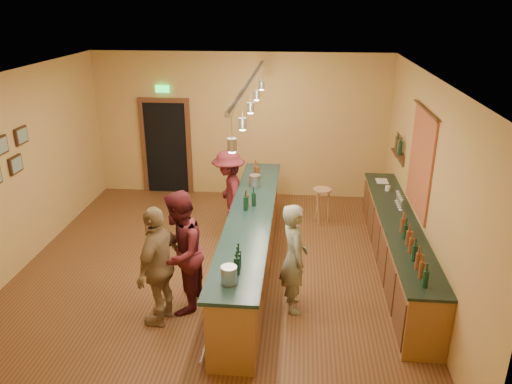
# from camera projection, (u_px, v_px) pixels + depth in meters

# --- Properties ---
(floor) EXTENTS (7.00, 7.00, 0.00)m
(floor) POSITION_uv_depth(u_px,v_px,m) (216.00, 269.00, 8.39)
(floor) COLOR #552D18
(floor) RESTS_ON ground
(ceiling) EXTENTS (6.50, 7.00, 0.02)m
(ceiling) POSITION_uv_depth(u_px,v_px,m) (210.00, 76.00, 7.22)
(ceiling) COLOR silver
(ceiling) RESTS_ON wall_back
(wall_back) EXTENTS (6.50, 0.02, 3.20)m
(wall_back) POSITION_uv_depth(u_px,v_px,m) (240.00, 126.00, 11.05)
(wall_back) COLOR gold
(wall_back) RESTS_ON floor
(wall_front) EXTENTS (6.50, 0.02, 3.20)m
(wall_front) POSITION_uv_depth(u_px,v_px,m) (148.00, 309.00, 4.56)
(wall_front) COLOR gold
(wall_front) RESTS_ON floor
(wall_left) EXTENTS (0.02, 7.00, 3.20)m
(wall_left) POSITION_uv_depth(u_px,v_px,m) (15.00, 173.00, 8.08)
(wall_left) COLOR gold
(wall_left) RESTS_ON floor
(wall_right) EXTENTS (0.02, 7.00, 3.20)m
(wall_right) POSITION_uv_depth(u_px,v_px,m) (426.00, 186.00, 7.53)
(wall_right) COLOR gold
(wall_right) RESTS_ON floor
(doorway) EXTENTS (1.15, 0.09, 2.48)m
(doorway) POSITION_uv_depth(u_px,v_px,m) (166.00, 145.00, 11.35)
(doorway) COLOR black
(doorway) RESTS_ON wall_back
(tapestry) EXTENTS (0.03, 1.40, 1.60)m
(tapestry) POSITION_uv_depth(u_px,v_px,m) (421.00, 162.00, 7.81)
(tapestry) COLOR maroon
(tapestry) RESTS_ON wall_right
(bottle_shelf) EXTENTS (0.17, 0.55, 0.54)m
(bottle_shelf) POSITION_uv_depth(u_px,v_px,m) (399.00, 147.00, 9.27)
(bottle_shelf) COLOR #503018
(bottle_shelf) RESTS_ON wall_right
(back_counter) EXTENTS (0.60, 4.55, 1.27)m
(back_counter) POSITION_uv_depth(u_px,v_px,m) (397.00, 246.00, 8.12)
(back_counter) COLOR brown
(back_counter) RESTS_ON floor
(tasting_bar) EXTENTS (0.73, 5.10, 1.38)m
(tasting_bar) POSITION_uv_depth(u_px,v_px,m) (251.00, 238.00, 8.12)
(tasting_bar) COLOR brown
(tasting_bar) RESTS_ON floor
(pendant_track) EXTENTS (0.11, 4.60, 0.50)m
(pendant_track) POSITION_uv_depth(u_px,v_px,m) (250.00, 92.00, 7.25)
(pendant_track) COLOR silver
(pendant_track) RESTS_ON ceiling
(bartender) EXTENTS (0.51, 0.67, 1.64)m
(bartender) POSITION_uv_depth(u_px,v_px,m) (294.00, 258.00, 7.06)
(bartender) COLOR gray
(bartender) RESTS_ON floor
(customer_a) EXTENTS (0.71, 0.90, 1.81)m
(customer_a) POSITION_uv_depth(u_px,v_px,m) (180.00, 253.00, 7.03)
(customer_a) COLOR #59191E
(customer_a) RESTS_ON floor
(customer_b) EXTENTS (0.65, 1.09, 1.74)m
(customer_b) POSITION_uv_depth(u_px,v_px,m) (159.00, 266.00, 6.76)
(customer_b) COLOR #997A51
(customer_b) RESTS_ON floor
(customer_c) EXTENTS (0.86, 1.20, 1.67)m
(customer_c) POSITION_uv_depth(u_px,v_px,m) (229.00, 194.00, 9.33)
(customer_c) COLOR #59191E
(customer_c) RESTS_ON floor
(bar_stool) EXTENTS (0.36, 0.36, 0.74)m
(bar_stool) POSITION_uv_depth(u_px,v_px,m) (322.00, 196.00, 9.87)
(bar_stool) COLOR #A9864C
(bar_stool) RESTS_ON floor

